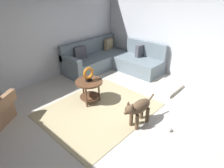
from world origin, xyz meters
TOP-DOWN VIEW (x-y plane):
  - ground_plane at (0.00, 0.00)m, footprint 6.00×6.00m
  - wall_back at (0.00, 2.94)m, footprint 6.00×0.12m
  - wall_right at (2.94, 0.00)m, footprint 0.12×6.00m
  - area_rug at (0.15, 0.70)m, footprint 2.30×1.90m
  - sectional_couch at (1.99, 2.01)m, footprint 2.20×2.25m
  - side_table at (0.23, 1.08)m, footprint 0.60×0.60m
  - torus_sculpture at (0.23, 1.08)m, footprint 0.28×0.08m
  - dog_bed_mat at (1.98, 0.08)m, footprint 0.80×0.60m
  - dog at (0.31, -0.20)m, footprint 0.85×0.26m
  - dog_toy_ball at (0.55, -0.74)m, footprint 0.09×0.09m

SIDE VIEW (x-z plane):
  - ground_plane at x=0.00m, z-range -0.10..0.00m
  - area_rug at x=0.15m, z-range 0.00..0.01m
  - dog_toy_ball at x=0.55m, z-range 0.00..0.09m
  - dog_bed_mat at x=1.98m, z-range 0.00..0.09m
  - sectional_couch at x=1.99m, z-range -0.15..0.73m
  - dog at x=0.31m, z-range 0.06..0.69m
  - side_table at x=0.23m, z-range 0.15..0.69m
  - torus_sculpture at x=0.23m, z-range 0.55..0.87m
  - wall_back at x=0.00m, z-range 0.00..2.70m
  - wall_right at x=2.94m, z-range 0.00..2.70m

